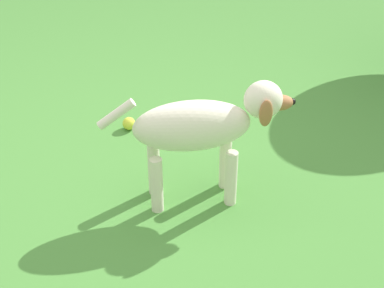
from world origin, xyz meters
name	(u,v)px	position (x,y,z in m)	size (l,w,h in m)	color
ground	(142,193)	(0.00, 0.00, 0.00)	(14.00, 14.00, 0.00)	#478438
dog	(203,127)	(0.05, 0.26, 0.35)	(0.20, 0.78, 0.53)	silver
tennis_ball_1	(129,123)	(-0.54, -0.05, 0.03)	(0.07, 0.07, 0.07)	#CFD23B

